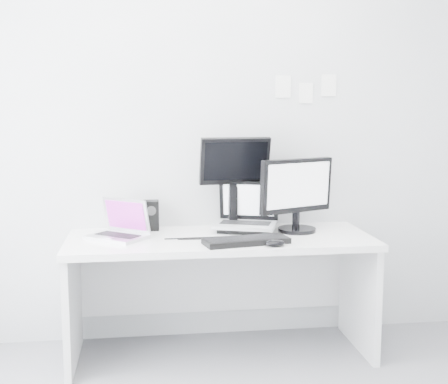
{
  "coord_description": "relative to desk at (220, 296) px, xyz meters",
  "views": [
    {
      "loc": [
        -0.44,
        -2.25,
        1.5
      ],
      "look_at": [
        0.02,
        1.23,
        1.0
      ],
      "focal_mm": 48.71,
      "sensor_mm": 36.0,
      "label": 1
    }
  ],
  "objects": [
    {
      "name": "rear_monitor",
      "position": [
        0.12,
        0.23,
        0.66
      ],
      "size": [
        0.45,
        0.2,
        0.59
      ],
      "primitive_type": "cube",
      "rotation": [
        0.0,
        0.0,
        0.1
      ],
      "color": "black",
      "rests_on": "desk"
    },
    {
      "name": "mouse",
      "position": [
        0.27,
        -0.29,
        0.38
      ],
      "size": [
        0.13,
        0.1,
        0.04
      ],
      "primitive_type": "ellipsoid",
      "rotation": [
        0.0,
        0.0,
        0.21
      ],
      "color": "black",
      "rests_on": "desk"
    },
    {
      "name": "dell_laptop",
      "position": [
        0.17,
        0.12,
        0.52
      ],
      "size": [
        0.45,
        0.4,
        0.31
      ],
      "primitive_type": "cube",
      "rotation": [
        0.0,
        0.0,
        -0.34
      ],
      "color": "#AFB2B6",
      "rests_on": "desk"
    },
    {
      "name": "wall_note_2",
      "position": [
        0.75,
        0.34,
        1.26
      ],
      "size": [
        0.1,
        0.0,
        0.14
      ],
      "primitive_type": "cube",
      "color": "white",
      "rests_on": "back_wall"
    },
    {
      "name": "samsung_monitor",
      "position": [
        0.49,
        0.08,
        0.6
      ],
      "size": [
        0.56,
        0.42,
        0.47
      ],
      "primitive_type": "cube",
      "rotation": [
        0.0,
        0.0,
        0.41
      ],
      "color": "black",
      "rests_on": "desk"
    },
    {
      "name": "wall_note_0",
      "position": [
        0.45,
        0.34,
        1.26
      ],
      "size": [
        0.1,
        0.0,
        0.14
      ],
      "primitive_type": "cube",
      "color": "white",
      "rests_on": "back_wall"
    },
    {
      "name": "speaker",
      "position": [
        -0.4,
        0.25,
        0.46
      ],
      "size": [
        0.1,
        0.1,
        0.19
      ],
      "primitive_type": "cube",
      "rotation": [
        0.0,
        0.0,
        -0.12
      ],
      "color": "black",
      "rests_on": "desk"
    },
    {
      "name": "keyboard",
      "position": [
        0.12,
        -0.2,
        0.38
      ],
      "size": [
        0.5,
        0.26,
        0.03
      ],
      "primitive_type": "cube",
      "rotation": [
        0.0,
        0.0,
        0.19
      ],
      "color": "black",
      "rests_on": "desk"
    },
    {
      "name": "wall_note_1",
      "position": [
        0.6,
        0.34,
        1.22
      ],
      "size": [
        0.09,
        0.0,
        0.13
      ],
      "primitive_type": "cube",
      "color": "white",
      "rests_on": "back_wall"
    },
    {
      "name": "back_wall",
      "position": [
        0.0,
        0.35,
        0.99
      ],
      "size": [
        3.6,
        0.0,
        3.6
      ],
      "primitive_type": "plane",
      "rotation": [
        1.57,
        0.0,
        0.0
      ],
      "color": "silver",
      "rests_on": "ground"
    },
    {
      "name": "macbook",
      "position": [
        -0.61,
        0.02,
        0.49
      ],
      "size": [
        0.4,
        0.39,
        0.24
      ],
      "primitive_type": "cube",
      "rotation": [
        0.0,
        0.0,
        -0.66
      ],
      "color": "#BCBCC1",
      "rests_on": "desk"
    },
    {
      "name": "desk",
      "position": [
        0.0,
        0.0,
        0.0
      ],
      "size": [
        1.8,
        0.7,
        0.73
      ],
      "primitive_type": "cube",
      "color": "white",
      "rests_on": "ground"
    }
  ]
}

